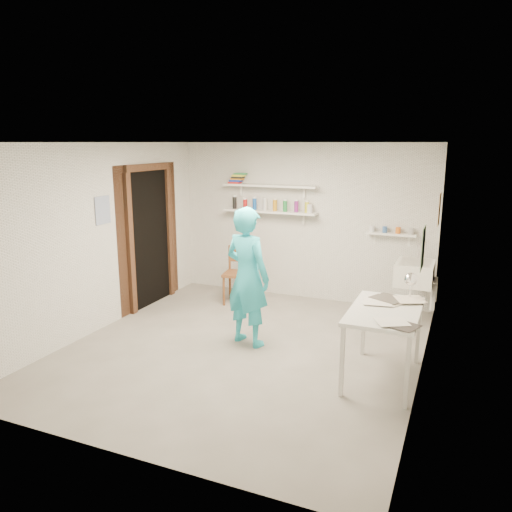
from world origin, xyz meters
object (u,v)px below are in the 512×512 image
at_px(belfast_sink, 415,273).
at_px(wooden_chair, 238,274).
at_px(man, 248,277).
at_px(wall_clock, 250,250).
at_px(desk_lamp, 411,279).
at_px(work_table, 383,344).

xyz_separation_m(belfast_sink, wooden_chair, (-2.54, -0.13, -0.24)).
distance_m(man, wooden_chair, 1.62).
bearing_deg(wall_clock, desk_lamp, 13.89).
bearing_deg(wooden_chair, desk_lamp, -36.03).
distance_m(belfast_sink, wooden_chair, 2.55).
distance_m(wooden_chair, work_table, 2.97).
relative_size(belfast_sink, work_table, 0.53).
bearing_deg(wooden_chair, belfast_sink, -7.56).
distance_m(man, desk_lamp, 1.86).
bearing_deg(man, belfast_sink, -123.25).
height_order(wall_clock, wooden_chair, wall_clock).
bearing_deg(wooden_chair, man, -71.48).
bearing_deg(man, desk_lamp, -159.65).
relative_size(man, wooden_chair, 1.84).
distance_m(belfast_sink, wall_clock, 2.28).
xyz_separation_m(belfast_sink, man, (-1.77, -1.51, 0.14)).
bearing_deg(work_table, wall_clock, 162.76).
bearing_deg(belfast_sink, wooden_chair, -177.09).
relative_size(belfast_sink, desk_lamp, 4.23).
distance_m(man, work_table, 1.75).
xyz_separation_m(wooden_chair, desk_lamp, (2.61, -1.25, 0.52)).
bearing_deg(belfast_sink, desk_lamp, -86.80).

